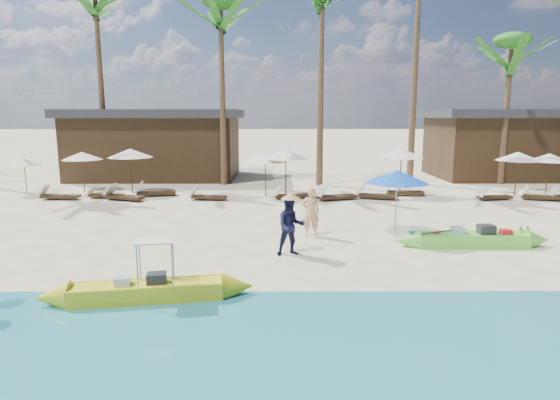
{
  "coord_description": "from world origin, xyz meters",
  "views": [
    {
      "loc": [
        -0.21,
        -12.63,
        3.99
      ],
      "look_at": [
        -0.16,
        2.0,
        1.32
      ],
      "focal_mm": 30.0,
      "sensor_mm": 36.0,
      "label": 1
    }
  ],
  "objects_px": {
    "yellow_canoe": "(147,291)",
    "tourist": "(311,212)",
    "green_canoe": "(472,239)",
    "blue_umbrella": "(397,177)"
  },
  "relations": [
    {
      "from": "green_canoe",
      "to": "tourist",
      "type": "height_order",
      "value": "tourist"
    },
    {
      "from": "green_canoe",
      "to": "yellow_canoe",
      "type": "relative_size",
      "value": 1.03
    },
    {
      "from": "green_canoe",
      "to": "tourist",
      "type": "bearing_deg",
      "value": 165.23
    },
    {
      "from": "yellow_canoe",
      "to": "tourist",
      "type": "height_order",
      "value": "tourist"
    },
    {
      "from": "yellow_canoe",
      "to": "green_canoe",
      "type": "bearing_deg",
      "value": 16.46
    },
    {
      "from": "green_canoe",
      "to": "yellow_canoe",
      "type": "distance_m",
      "value": 9.76
    },
    {
      "from": "yellow_canoe",
      "to": "tourist",
      "type": "bearing_deg",
      "value": 45.23
    },
    {
      "from": "blue_umbrella",
      "to": "tourist",
      "type": "bearing_deg",
      "value": 176.66
    },
    {
      "from": "yellow_canoe",
      "to": "tourist",
      "type": "relative_size",
      "value": 3.14
    },
    {
      "from": "green_canoe",
      "to": "tourist",
      "type": "relative_size",
      "value": 3.24
    }
  ]
}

